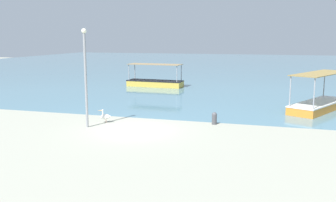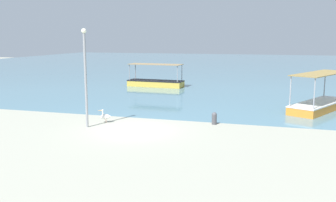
{
  "view_description": "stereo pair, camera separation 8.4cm",
  "coord_description": "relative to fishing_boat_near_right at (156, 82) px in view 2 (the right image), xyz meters",
  "views": [
    {
      "loc": [
        7.3,
        -18.6,
        5.03
      ],
      "look_at": [
        1.0,
        3.22,
        1.13
      ],
      "focal_mm": 40.0,
      "sensor_mm": 36.0,
      "label": 1
    },
    {
      "loc": [
        7.38,
        -18.58,
        5.03
      ],
      "look_at": [
        1.0,
        3.22,
        1.13
      ],
      "focal_mm": 40.0,
      "sensor_mm": 36.0,
      "label": 2
    }
  ],
  "objects": [
    {
      "name": "mooring_bollard",
      "position": [
        8.55,
        -15.08,
        -0.11
      ],
      "size": [
        0.3,
        0.3,
        0.72
      ],
      "color": "#47474C",
      "rests_on": "ground"
    },
    {
      "name": "fishing_boat_outer",
      "position": [
        14.82,
        -8.88,
        0.01
      ],
      "size": [
        4.51,
        6.39,
        2.6
      ],
      "color": "orange",
      "rests_on": "harbor_water"
    },
    {
      "name": "harbor_water",
      "position": [
        4.56,
        30.33,
        -0.49
      ],
      "size": [
        110.0,
        90.0,
        0.0
      ],
      "primitive_type": "cube",
      "color": "slate",
      "rests_on": "ground"
    },
    {
      "name": "ground",
      "position": [
        4.56,
        -17.67,
        -0.49
      ],
      "size": [
        120.0,
        120.0,
        0.0
      ],
      "primitive_type": "plane",
      "color": "#9D9D8C"
    },
    {
      "name": "pelican",
      "position": [
        2.26,
        -16.44,
        -0.11
      ],
      "size": [
        0.79,
        0.43,
        0.8
      ],
      "color": "#E0997A",
      "rests_on": "ground"
    },
    {
      "name": "fishing_boat_near_right",
      "position": [
        0.0,
        0.0,
        0.0
      ],
      "size": [
        5.82,
        2.12,
        2.31
      ],
      "color": "gold",
      "rests_on": "harbor_water"
    },
    {
      "name": "lamp_post",
      "position": [
        1.77,
        -17.75,
        2.61
      ],
      "size": [
        0.28,
        0.28,
        5.49
      ],
      "color": "gray",
      "rests_on": "ground"
    }
  ]
}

